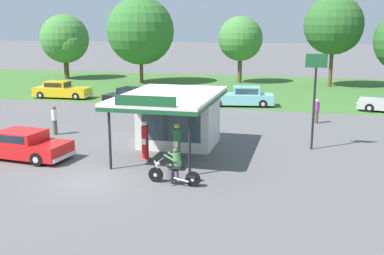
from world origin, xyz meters
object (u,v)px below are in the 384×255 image
at_px(gas_pump_nearside, 145,142).
at_px(bystander_strolling_foreground, 55,119).
at_px(bystander_leaning_by_kiosk, 317,111).
at_px(parked_car_back_row_centre_left, 241,97).
at_px(parked_car_second_row_spare, 135,98).
at_px(parked_car_back_row_left, 62,90).
at_px(motorcycle_with_rider, 175,169).
at_px(featured_classic_sedan, 18,145).
at_px(roadside_pole_sign, 315,85).
at_px(gas_pump_offside, 177,145).

distance_m(gas_pump_nearside, bystander_strolling_foreground, 8.05).
bearing_deg(bystander_leaning_by_kiosk, parked_car_back_row_centre_left, 137.23).
height_order(parked_car_second_row_spare, bystander_leaning_by_kiosk, bystander_leaning_by_kiosk).
bearing_deg(parked_car_back_row_left, gas_pump_nearside, -49.85).
height_order(motorcycle_with_rider, featured_classic_sedan, motorcycle_with_rider).
relative_size(parked_car_back_row_left, roadside_pole_sign, 1.05).
xyz_separation_m(parked_car_back_row_centre_left, roadside_pole_sign, (5.53, -12.29, 2.71)).
bearing_deg(bystander_leaning_by_kiosk, parked_car_second_row_spare, 167.01).
relative_size(parked_car_back_row_left, parked_car_second_row_spare, 0.94).
xyz_separation_m(featured_classic_sedan, parked_car_second_row_spare, (0.28, 15.34, 0.03)).
height_order(parked_car_back_row_centre_left, roadside_pole_sign, roadside_pole_sign).
bearing_deg(gas_pump_offside, parked_car_back_row_left, 133.26).
distance_m(gas_pump_nearside, motorcycle_with_rider, 3.79).
height_order(motorcycle_with_rider, roadside_pole_sign, roadside_pole_sign).
bearing_deg(bystander_leaning_by_kiosk, featured_classic_sedan, -140.38).
height_order(gas_pump_offside, bystander_leaning_by_kiosk, gas_pump_offside).
height_order(featured_classic_sedan, bystander_leaning_by_kiosk, bystander_leaning_by_kiosk).
xyz_separation_m(gas_pump_nearside, gas_pump_offside, (1.61, -0.00, -0.02)).
bearing_deg(bystander_leaning_by_kiosk, roadside_pole_sign, -92.77).
relative_size(gas_pump_nearside, parked_car_back_row_left, 0.37).
xyz_separation_m(gas_pump_offside, parked_car_back_row_centre_left, (0.76, 16.40, -0.17)).
height_order(gas_pump_nearside, roadside_pole_sign, roadside_pole_sign).
height_order(parked_car_back_row_centre_left, parked_car_back_row_left, parked_car_back_row_centre_left).
height_order(gas_pump_offside, bystander_strolling_foreground, gas_pump_offside).
height_order(gas_pump_offside, parked_car_second_row_spare, gas_pump_offside).
height_order(parked_car_second_row_spare, bystander_strolling_foreground, bystander_strolling_foreground).
bearing_deg(gas_pump_nearside, parked_car_back_row_left, 130.15).
height_order(motorcycle_with_rider, parked_car_back_row_centre_left, parked_car_back_row_centre_left).
height_order(featured_classic_sedan, parked_car_back_row_centre_left, parked_car_back_row_centre_left).
relative_size(featured_classic_sedan, roadside_pole_sign, 1.13).
distance_m(featured_classic_sedan, bystander_strolling_foreground, 4.92).
relative_size(gas_pump_offside, parked_car_back_row_centre_left, 0.34).
xyz_separation_m(motorcycle_with_rider, parked_car_second_row_spare, (-8.40, 17.22, 0.02)).
bearing_deg(parked_car_back_row_centre_left, motorcycle_with_rider, -90.02).
bearing_deg(parked_car_second_row_spare, motorcycle_with_rider, -64.01).
xyz_separation_m(gas_pump_nearside, parked_car_back_row_left, (-13.96, 16.55, -0.22)).
relative_size(featured_classic_sedan, parked_car_back_row_centre_left, 1.00).
bearing_deg(parked_car_second_row_spare, gas_pump_offside, -61.83).
relative_size(parked_car_back_row_left, bystander_strolling_foreground, 3.01).
xyz_separation_m(gas_pump_nearside, bystander_strolling_foreground, (-7.11, 3.77, 0.03)).
distance_m(gas_pump_offside, parked_car_back_row_centre_left, 16.42).
distance_m(featured_classic_sedan, bystander_leaning_by_kiosk, 18.89).
bearing_deg(featured_classic_sedan, gas_pump_offside, 7.73).
height_order(gas_pump_nearside, parked_car_back_row_left, gas_pump_nearside).
relative_size(gas_pump_offside, bystander_leaning_by_kiosk, 1.18).
bearing_deg(parked_car_back_row_left, bystander_leaning_by_kiosk, -14.09).
bearing_deg(gas_pump_nearside, gas_pump_offside, -0.00).
relative_size(motorcycle_with_rider, parked_car_back_row_left, 0.44).
bearing_deg(parked_car_back_row_centre_left, gas_pump_offside, -92.66).
distance_m(gas_pump_offside, motorcycle_with_rider, 3.06).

